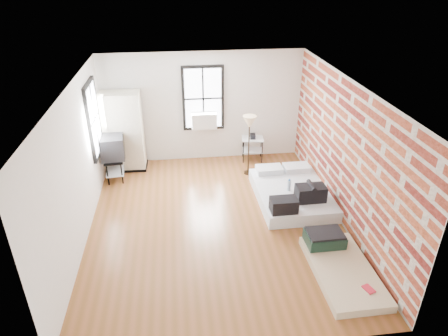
{
  "coord_description": "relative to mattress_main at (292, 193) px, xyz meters",
  "views": [
    {
      "loc": [
        -0.67,
        -6.6,
        4.72
      ],
      "look_at": [
        0.19,
        0.3,
        1.07
      ],
      "focal_mm": 32.0,
      "sensor_mm": 36.0,
      "label": 1
    }
  ],
  "objects": [
    {
      "name": "floor_lamp",
      "position": [
        -0.74,
        1.35,
        1.09
      ],
      "size": [
        0.32,
        0.32,
        1.5
      ],
      "color": "black",
      "rests_on": "ground"
    },
    {
      "name": "room_shell",
      "position": [
        -1.51,
        -0.27,
        1.55
      ],
      "size": [
        5.02,
        6.02,
        2.8
      ],
      "color": "silver",
      "rests_on": "ground"
    },
    {
      "name": "mattress_main",
      "position": [
        0.0,
        0.0,
        0.0
      ],
      "size": [
        1.56,
        2.1,
        0.67
      ],
      "rotation": [
        0.0,
        0.0,
        0.01
      ],
      "color": "white",
      "rests_on": "ground"
    },
    {
      "name": "ground",
      "position": [
        -1.74,
        -0.63,
        -0.18
      ],
      "size": [
        6.0,
        6.0,
        0.0
      ],
      "primitive_type": "plane",
      "color": "brown",
      "rests_on": "ground"
    },
    {
      "name": "mattress_bare",
      "position": [
        0.18,
        -2.23,
        -0.07
      ],
      "size": [
        0.98,
        1.83,
        0.39
      ],
      "rotation": [
        0.0,
        0.0,
        0.01
      ],
      "color": "#C5B68E",
      "rests_on": "ground"
    },
    {
      "name": "side_table",
      "position": [
        -0.5,
        2.09,
        0.31
      ],
      "size": [
        0.6,
        0.51,
        0.72
      ],
      "rotation": [
        0.0,
        0.0,
        -0.13
      ],
      "color": "black",
      "rests_on": "ground"
    },
    {
      "name": "tv_stand",
      "position": [
        -3.96,
        1.52,
        0.6
      ],
      "size": [
        0.6,
        0.81,
        1.09
      ],
      "rotation": [
        0.0,
        0.0,
        0.09
      ],
      "color": "black",
      "rests_on": "ground"
    },
    {
      "name": "wardrobe",
      "position": [
        -3.74,
        2.02,
        0.8
      ],
      "size": [
        1.01,
        0.6,
        1.97
      ],
      "rotation": [
        0.0,
        0.0,
        -0.03
      ],
      "color": "black",
      "rests_on": "ground"
    }
  ]
}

